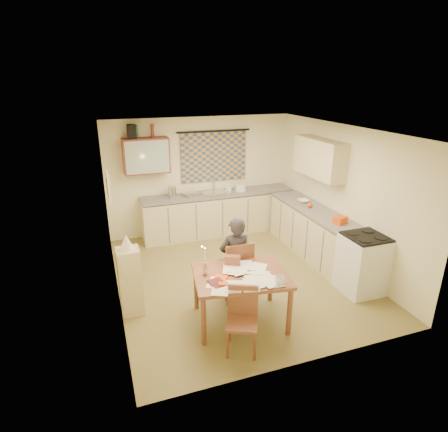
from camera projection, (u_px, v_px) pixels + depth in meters
name	position (u px, v px, depth m)	size (l,w,h in m)	color
floor	(237.00, 276.00, 6.54)	(4.00, 4.50, 0.02)	olive
ceiling	(239.00, 130.00, 5.66)	(4.00, 4.50, 0.02)	white
wall_back	(200.00, 176.00, 8.10)	(4.00, 0.02, 2.50)	beige
wall_front	(313.00, 272.00, 4.10)	(4.00, 0.02, 2.50)	beige
wall_left	(110.00, 223.00, 5.48)	(0.02, 4.50, 2.50)	beige
wall_right	(342.00, 196.00, 6.72)	(0.02, 4.50, 2.50)	beige
window_blind	(214.00, 157.00, 8.02)	(1.45, 0.03, 1.05)	#32486C
curtain_rod	(214.00, 131.00, 7.81)	(0.04, 0.04, 1.60)	black
wall_cabinet	(146.00, 156.00, 7.40)	(0.90, 0.34, 0.70)	maroon
wall_cabinet_glass	(147.00, 157.00, 7.24)	(0.84, 0.02, 0.64)	#99B2A5
upper_cabinet_right	(319.00, 158.00, 6.95)	(0.34, 1.30, 0.70)	#C5B883
framed_print	(108.00, 186.00, 5.69)	(0.04, 0.50, 0.40)	beige
print_canvas	(110.00, 186.00, 5.70)	(0.01, 0.42, 0.32)	beige
counter_back	(218.00, 213.00, 8.20)	(3.30, 0.62, 0.92)	#C5B883
counter_right	(321.00, 237.00, 6.98)	(0.62, 2.95, 0.92)	#C5B883
stove	(362.00, 264.00, 5.92)	(0.62, 0.62, 0.96)	white
sink	(217.00, 195.00, 8.04)	(0.55, 0.45, 0.10)	silver
tap	(214.00, 185.00, 8.14)	(0.03, 0.03, 0.28)	silver
dish_rack	(191.00, 194.00, 7.84)	(0.35, 0.30, 0.06)	silver
kettle	(172.00, 192.00, 7.69)	(0.18, 0.18, 0.24)	silver
mixing_bowl	(241.00, 187.00, 8.17)	(0.24, 0.24, 0.16)	white
soap_bottle	(229.00, 187.00, 8.13)	(0.11, 0.11, 0.18)	white
bowl	(303.00, 201.00, 7.43)	(0.25, 0.25, 0.06)	white
orange_bag	(340.00, 220.00, 6.35)	(0.22, 0.16, 0.12)	#E54D0D
fruit_orange	(310.00, 205.00, 7.11)	(0.10, 0.10, 0.10)	#E54D0D
speaker	(132.00, 132.00, 7.15)	(0.16, 0.20, 0.26)	black
bottle_green	(136.00, 131.00, 7.18)	(0.07, 0.07, 0.26)	#195926
bottle_brown	(152.00, 131.00, 7.28)	(0.07, 0.07, 0.26)	maroon
dining_table	(240.00, 297.00, 5.21)	(1.40, 1.14, 0.75)	brown
chair_far	(235.00, 280.00, 5.80)	(0.45, 0.45, 0.98)	brown
chair_near	(242.00, 332.00, 4.68)	(0.51, 0.51, 0.84)	brown
person	(235.00, 260.00, 5.62)	(0.51, 0.35, 1.35)	black
shelf_stand	(130.00, 282.00, 5.35)	(0.32, 0.30, 1.02)	#C5B883
lampshade	(126.00, 242.00, 5.13)	(0.20, 0.20, 0.22)	beige
letter_rack	(232.00, 261.00, 5.26)	(0.22, 0.10, 0.16)	brown
mug	(280.00, 281.00, 4.80)	(0.17, 0.17, 0.11)	white
magazine	(211.00, 285.00, 4.77)	(0.23, 0.28, 0.02)	maroon
book	(214.00, 278.00, 4.94)	(0.27, 0.28, 0.02)	#E54D0D
orange_box	(223.00, 284.00, 4.77)	(0.12, 0.08, 0.04)	#E54D0D
eyeglasses	(255.00, 284.00, 4.82)	(0.13, 0.04, 0.02)	black
candle_holder	(205.00, 268.00, 5.03)	(0.06, 0.06, 0.18)	silver
candle	(205.00, 256.00, 4.94)	(0.02, 0.02, 0.22)	white
candle_flame	(202.00, 247.00, 4.92)	(0.02, 0.02, 0.02)	#FFCC66
papers	(245.00, 275.00, 5.00)	(1.02, 0.90, 0.03)	white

